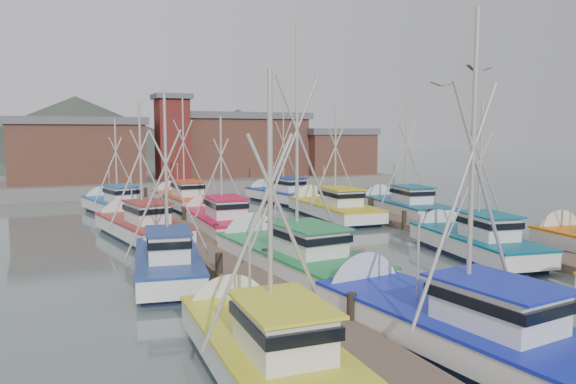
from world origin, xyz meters
name	(u,v)px	position (x,y,z in m)	size (l,w,h in m)	color
ground	(363,255)	(0.00, 0.00, 0.00)	(260.00, 260.00, 0.00)	#51625D
dock_left	(203,247)	(-7.00, 4.04, 0.21)	(2.30, 46.00, 1.50)	brown
dock_right	(427,228)	(7.00, 4.04, 0.21)	(2.30, 46.00, 1.50)	brown
quay	(184,182)	(0.00, 37.00, 0.60)	(44.00, 16.00, 1.20)	slate
shed_left	(76,149)	(-11.00, 35.00, 4.34)	(12.72, 8.48, 6.20)	brown
shed_center	(235,144)	(6.00, 37.00, 4.69)	(14.84, 9.54, 6.90)	brown
shed_right	(334,151)	(17.00, 34.00, 3.84)	(8.48, 6.36, 5.20)	brown
lookout_tower	(172,137)	(-2.00, 33.00, 5.55)	(3.60, 3.60, 8.50)	maroon
distant_hills	(45,157)	(-12.76, 122.59, 0.00)	(175.00, 140.00, 42.00)	#404C3F
boat_0	(445,323)	(-4.20, -11.07, 0.68)	(4.28, 10.38, 10.09)	#0F1833
boat_2	(262,347)	(-9.56, -10.64, 0.68)	(3.39, 8.84, 8.16)	#0F1833
boat_4	(288,255)	(-4.66, -1.26, 0.69)	(4.59, 10.67, 11.45)	#0F1833
boat_5	(469,241)	(4.72, -2.14, 0.68)	(4.13, 9.23, 8.26)	#0F1833
boat_6	(167,262)	(-9.75, -0.51, 0.68)	(3.75, 8.40, 8.23)	#0F1833
boat_8	(219,220)	(-4.54, 9.30, 0.68)	(3.32, 9.62, 7.80)	#0F1833
boat_9	(330,208)	(4.23, 11.28, 0.68)	(3.71, 10.21, 8.74)	#0F1833
boat_10	(138,226)	(-9.39, 8.99, 0.68)	(4.26, 9.57, 8.42)	#0F1833
boat_11	(400,206)	(9.45, 10.28, 0.68)	(4.08, 9.78, 9.13)	#0F1833
boat_12	(182,199)	(-4.05, 20.89, 0.68)	(3.82, 9.50, 9.50)	#0F1833
boat_13	(279,195)	(4.21, 20.34, 0.68)	(3.96, 8.94, 9.27)	#0F1833
boat_14	(114,205)	(-9.47, 19.00, 0.68)	(4.39, 9.21, 7.74)	#0F1833
gull_near	(479,69)	(0.73, -6.74, 8.35)	(1.52, 0.66, 0.24)	slate
gull_far	(442,85)	(4.58, 0.06, 8.41)	(1.55, 0.63, 0.24)	slate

